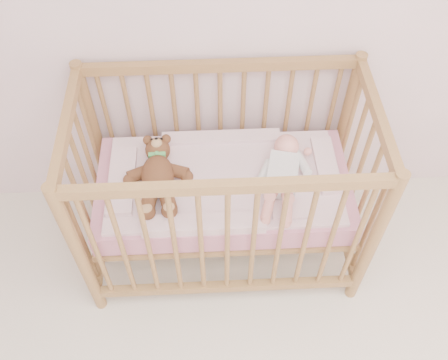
{
  "coord_description": "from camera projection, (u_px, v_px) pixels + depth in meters",
  "views": [
    {
      "loc": [
        -0.26,
        0.13,
        2.43
      ],
      "look_at": [
        -0.19,
        1.55,
        0.62
      ],
      "focal_mm": 40.0,
      "sensor_mm": 36.0,
      "label": 1
    }
  ],
  "objects": [
    {
      "name": "mattress",
      "position": [
        224.0,
        189.0,
        2.44
      ],
      "size": [
        1.22,
        0.62,
        0.13
      ],
      "primitive_type": "cube",
      "color": "pink",
      "rests_on": "crib"
    },
    {
      "name": "teddy_bear",
      "position": [
        157.0,
        174.0,
        2.29
      ],
      "size": [
        0.36,
        0.49,
        0.13
      ],
      "primitive_type": null,
      "rotation": [
        0.0,
        0.0,
        0.04
      ],
      "color": "brown",
      "rests_on": "blanket"
    },
    {
      "name": "blanket",
      "position": [
        224.0,
        180.0,
        2.38
      ],
      "size": [
        1.1,
        0.58,
        0.06
      ],
      "primitive_type": null,
      "color": "#EDA3AF",
      "rests_on": "mattress"
    },
    {
      "name": "crib",
      "position": [
        224.0,
        187.0,
        2.43
      ],
      "size": [
        1.36,
        0.76,
        1.0
      ],
      "primitive_type": null,
      "color": "#A67E46",
      "rests_on": "floor"
    },
    {
      "name": "baby",
      "position": [
        283.0,
        171.0,
        2.32
      ],
      "size": [
        0.37,
        0.58,
        0.13
      ],
      "primitive_type": null,
      "rotation": [
        0.0,
        0.0,
        -0.23
      ],
      "color": "silver",
      "rests_on": "blanket"
    }
  ]
}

